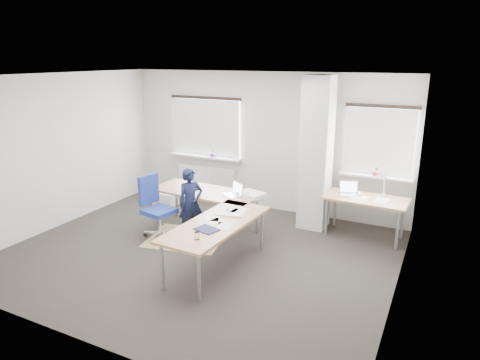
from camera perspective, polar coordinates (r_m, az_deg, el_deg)
The scene contains 8 objects.
ground at distance 7.08m, azimuth -5.40°, elevation -9.64°, with size 6.00×6.00×0.00m, color black.
room_shell at distance 6.81m, azimuth -2.47°, elevation 4.90°, with size 6.04×5.04×2.82m.
floor_mat at distance 7.64m, azimuth -7.18°, elevation -7.71°, with size 1.28×1.08×0.01m, color #9A8854.
white_crate at distance 9.33m, azimuth -9.89°, elevation -2.43°, with size 0.47×0.33×0.28m, color white.
desk_main at distance 7.04m, azimuth -3.59°, elevation -3.66°, with size 2.41×2.72×0.96m.
desk_side at distance 7.71m, azimuth 16.41°, elevation -2.58°, with size 1.43×0.77×1.22m.
task_chair at distance 7.68m, azimuth -10.88°, elevation -5.28°, with size 0.61×0.60×1.10m.
person at distance 7.50m, azimuth -6.58°, elevation -3.09°, with size 0.45×0.30×1.23m, color black.
Camera 1 is at (3.41, -5.40, 3.07)m, focal length 32.00 mm.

